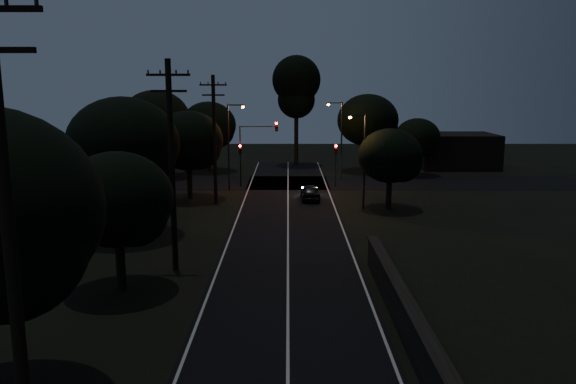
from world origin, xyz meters
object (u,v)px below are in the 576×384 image
object	(u,v)px
streetlight_a	(231,141)
car	(310,192)
utility_pole_near	(10,248)
utility_pole_mid	(172,163)
signal_right	(336,157)
signal_mast	(258,142)
streetlight_b	(340,135)
signal_left	(240,157)
tall_pine	(296,86)
utility_pole_far	(214,138)
streetlight_c	(362,154)

from	to	relation	value
streetlight_a	car	xyz separation A→B (m)	(7.21, -4.53, -3.96)
utility_pole_near	utility_pole_mid	world-z (taller)	utility_pole_near
signal_right	signal_mast	world-z (taller)	signal_mast
streetlight_b	signal_mast	bearing A→B (deg)	-154.01
utility_pole_near	car	world-z (taller)	utility_pole_near
signal_left	signal_mast	world-z (taller)	signal_mast
utility_pole_mid	tall_pine	world-z (taller)	tall_pine
streetlight_a	car	size ratio (longest dim) A/B	2.01
utility_pole_far	streetlight_c	size ratio (longest dim) A/B	1.40
tall_pine	signal_left	size ratio (longest dim) A/B	3.22
utility_pole_mid	streetlight_c	world-z (taller)	utility_pole_mid
streetlight_b	streetlight_c	size ratio (longest dim) A/B	1.07
signal_mast	streetlight_b	xyz separation A→B (m)	(8.22, 4.01, 0.30)
utility_pole_mid	streetlight_c	size ratio (longest dim) A/B	1.47
signal_right	car	xyz separation A→B (m)	(-2.70, -6.51, -2.16)
utility_pole_far	signal_mast	distance (m)	8.64
tall_pine	streetlight_c	distance (m)	25.98
signal_right	utility_pole_mid	bearing A→B (deg)	-112.99
signal_right	streetlight_a	world-z (taller)	streetlight_a
streetlight_a	streetlight_b	world-z (taller)	same
signal_right	utility_pole_far	bearing A→B (deg)	-143.00
signal_right	signal_mast	distance (m)	7.66
streetlight_b	streetlight_c	bearing A→B (deg)	-87.86
tall_pine	streetlight_a	xyz separation A→B (m)	(-6.31, -17.00, -4.89)
signal_right	streetlight_b	world-z (taller)	streetlight_b
streetlight_a	car	bearing A→B (deg)	-32.11
utility_pole_far	signal_mast	size ratio (longest dim) A/B	1.68
tall_pine	streetlight_a	distance (m)	18.78
signal_left	signal_mast	size ratio (longest dim) A/B	0.66
utility_pole_mid	streetlight_a	size ratio (longest dim) A/B	1.38
signal_left	car	bearing A→B (deg)	-45.04
signal_left	signal_mast	xyz separation A→B (m)	(1.69, 0.00, 1.50)
utility_pole_far	streetlight_b	world-z (taller)	utility_pole_far
utility_pole_far	streetlight_b	xyz separation A→B (m)	(11.31, 12.00, -0.85)
utility_pole_far	signal_right	distance (m)	13.53
utility_pole_mid	utility_pole_far	bearing A→B (deg)	90.00
tall_pine	signal_left	distance (m)	17.36
signal_mast	streetlight_c	xyz separation A→B (m)	(8.74, -9.99, 0.01)
utility_pole_mid	signal_mast	xyz separation A→B (m)	(3.09, 24.99, -1.40)
signal_right	streetlight_b	xyz separation A→B (m)	(0.71, 4.01, 1.80)
utility_pole_near	signal_left	xyz separation A→B (m)	(1.40, 41.99, -3.41)
streetlight_b	signal_left	bearing A→B (deg)	-157.95
utility_pole_near	car	distance (m)	36.77
streetlight_b	utility_pole_near	bearing A→B (deg)	-103.81
utility_pole_mid	tall_pine	bearing A→B (deg)	80.07
signal_right	streetlight_c	bearing A→B (deg)	-82.98
signal_mast	streetlight_b	size ratio (longest dim) A/B	0.78
tall_pine	signal_mast	world-z (taller)	tall_pine
streetlight_c	car	distance (m)	6.40
car	streetlight_a	bearing A→B (deg)	-32.69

